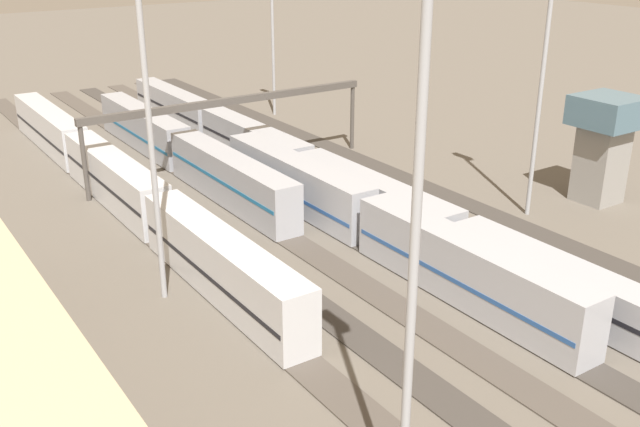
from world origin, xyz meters
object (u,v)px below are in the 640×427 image
light_mast_2 (547,34)px  light_mast_3 (145,77)px  train_on_track_4 (182,151)px  signal_gantry (231,107)px  train_on_track_3 (369,220)px  train_on_track_6 (115,180)px  light_mast_1 (418,183)px  train_on_track_2 (373,197)px  control_tower (604,140)px  light_mast_0 (272,10)px

light_mast_2 → light_mast_3: (3.89, 36.98, -0.47)m
train_on_track_4 → light_mast_3: (-27.43, 13.89, 14.54)m
light_mast_2 → signal_gantry: bearing=32.6°
train_on_track_3 → light_mast_2: size_ratio=1.70×
train_on_track_6 → train_on_track_3: bearing=-147.1°
train_on_track_3 → signal_gantry: 26.36m
signal_gantry → train_on_track_3: bearing=180.0°
light_mast_1 → train_on_track_2: bearing=-35.8°
train_on_track_6 → control_tower: (-27.07, -41.95, 3.95)m
train_on_track_6 → light_mast_3: (-21.77, 3.89, 14.55)m
train_on_track_4 → signal_gantry: size_ratio=1.35×
signal_gantry → control_tower: 40.14m
train_on_track_6 → train_on_track_3: same height
light_mast_3 → control_tower: size_ratio=2.43×
train_on_track_4 → signal_gantry: 7.71m
light_mast_3 → signal_gantry: light_mast_3 is taller
train_on_track_2 → light_mast_0: (41.13, -13.02, 13.44)m
control_tower → train_on_track_4: bearing=44.3°
train_on_track_3 → control_tower: (-3.86, -26.95, 3.97)m
train_on_track_3 → signal_gantry: (25.86, 0.00, 5.07)m
control_tower → light_mast_0: bearing=10.0°
train_on_track_6 → light_mast_1: bearing=176.1°
train_on_track_4 → control_tower: (-32.74, -31.95, 3.95)m
light_mast_2 → control_tower: (-1.42, -8.86, -11.07)m
light_mast_2 → train_on_track_4: bearing=36.4°
train_on_track_3 → light_mast_1: size_ratio=1.73×
light_mast_1 → control_tower: bearing=-63.4°
light_mast_2 → signal_gantry: size_ratio=0.79×
train_on_track_4 → train_on_track_3: same height
light_mast_0 → control_tower: bearing=-170.0°
light_mast_1 → light_mast_2: (24.13, -36.51, 0.21)m
train_on_track_2 → light_mast_2: light_mast_2 is taller
train_on_track_4 → light_mast_3: light_mast_3 is taller
light_mast_0 → light_mast_3: bearing=141.0°
light_mast_3 → train_on_track_4: bearing=-26.9°
light_mast_0 → light_mast_2: 49.49m
light_mast_2 → light_mast_0: bearing=0.1°
train_on_track_2 → light_mast_3: (-4.41, 23.89, 15.16)m
train_on_track_6 → train_on_track_2: bearing=-130.9°
train_on_track_6 → light_mast_3: 26.47m
light_mast_1 → signal_gantry: bearing=-19.4°
train_on_track_4 → light_mast_0: light_mast_0 is taller
train_on_track_6 → train_on_track_4: same height
train_on_track_4 → light_mast_2: 41.71m
train_on_track_2 → train_on_track_3: size_ratio=2.54×
train_on_track_6 → light_mast_0: size_ratio=3.00×
light_mast_2 → control_tower: size_ratio=2.50×
light_mast_3 → control_tower: 47.35m
light_mast_2 → signal_gantry: (28.31, 18.09, -9.97)m
train_on_track_6 → train_on_track_2: (-17.35, -20.00, -0.61)m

